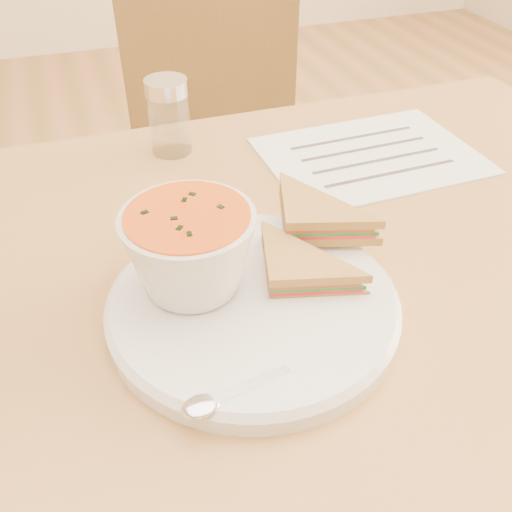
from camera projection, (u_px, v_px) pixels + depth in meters
name	position (u px, v px, depth m)	size (l,w,h in m)	color
dining_table	(294.00, 447.00, 0.85)	(1.00, 0.70, 0.75)	olive
chair_far	(208.00, 198.00, 1.27)	(0.38, 0.38, 0.87)	brown
plate	(253.00, 306.00, 0.54)	(0.27, 0.27, 0.02)	white
soup_bowl	(190.00, 254.00, 0.52)	(0.12, 0.12, 0.08)	white
sandwich_half_a	(269.00, 293.00, 0.52)	(0.09, 0.09, 0.03)	#AE873D
sandwich_half_b	(286.00, 236.00, 0.56)	(0.10, 0.10, 0.03)	#AE873D
spoon	(254.00, 384.00, 0.45)	(0.15, 0.03, 0.01)	silver
paper_menu	(370.00, 156.00, 0.77)	(0.28, 0.21, 0.00)	white
condiment_shaker	(169.00, 117.00, 0.76)	(0.06, 0.06, 0.10)	silver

